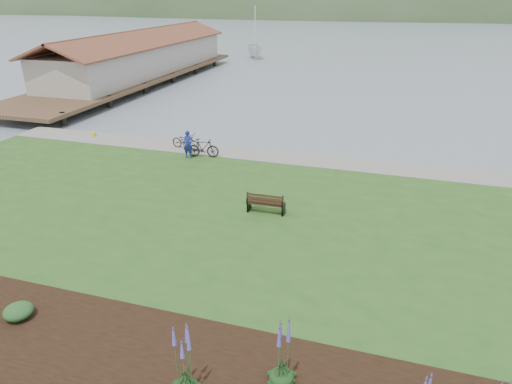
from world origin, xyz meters
TOP-DOWN VIEW (x-y plane):
  - ground at (0.00, 0.00)m, footprint 600.00×600.00m
  - lawn at (0.00, -2.00)m, footprint 34.00×20.00m
  - shoreline_path at (0.00, 6.90)m, footprint 34.00×2.20m
  - garden_bed at (3.00, -9.80)m, footprint 24.00×4.40m
  - far_hillside at (20.00, 170.00)m, footprint 580.00×80.00m
  - pier_pavilion at (-20.00, 27.52)m, footprint 8.00×36.00m
  - park_bench at (2.09, -0.33)m, footprint 1.63×0.69m
  - person at (-4.11, 5.21)m, footprint 0.73×0.54m
  - bicycle_a at (-4.95, 6.63)m, footprint 0.93×1.97m
  - bicycle_b at (-3.36, 5.61)m, footprint 0.84×1.88m
  - sailboat at (-13.62, 48.88)m, footprint 11.77×11.85m
  - pannier at (-11.88, 7.20)m, footprint 0.29×0.34m
  - echium_0 at (2.94, -10.21)m, footprint 0.62×0.62m
  - echium_1 at (5.04, -9.21)m, footprint 0.62×0.62m
  - shrub_0 at (-2.96, -9.14)m, footprint 0.85×0.85m

SIDE VIEW (x-z plane):
  - ground at x=0.00m, z-range 0.00..0.00m
  - far_hillside at x=20.00m, z-range -19.00..19.00m
  - sailboat at x=-13.62m, z-range -11.50..11.50m
  - lawn at x=0.00m, z-range 0.00..0.40m
  - shoreline_path at x=0.00m, z-range 0.40..0.43m
  - garden_bed at x=3.00m, z-range 0.40..0.44m
  - pannier at x=-11.88m, z-range 0.40..0.71m
  - shrub_0 at x=-2.96m, z-range 0.44..0.86m
  - bicycle_a at x=-4.95m, z-range 0.40..1.39m
  - park_bench at x=2.09m, z-range 0.40..1.39m
  - bicycle_b at x=-3.36m, z-range 0.40..1.49m
  - echium_1 at x=5.04m, z-range 0.17..2.44m
  - person at x=-4.11m, z-range 0.40..2.27m
  - echium_0 at x=2.94m, z-range 0.23..2.53m
  - pier_pavilion at x=-20.00m, z-range -0.06..5.34m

